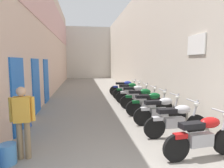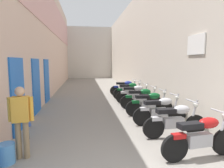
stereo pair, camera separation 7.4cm
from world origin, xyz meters
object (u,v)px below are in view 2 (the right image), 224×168
motorcycle_nearest (201,136)px  motorcycle_fifth (141,98)px  motorcycle_eighth (125,88)px  pedestrian_by_doorway (21,117)px  motorcycle_second (175,120)px  motorcycle_sixth (135,94)px  umbrella_leaning (26,117)px  water_jug_near_door (6,154)px  motorcycle_third (160,110)px  motorcycle_fourth (150,103)px  motorcycle_seventh (129,90)px

motorcycle_nearest → motorcycle_fifth: (-0.00, 4.38, 0.00)m
motorcycle_eighth → pedestrian_by_doorway: bearing=-118.0°
motorcycle_second → motorcycle_fifth: 3.20m
motorcycle_nearest → motorcycle_sixth: size_ratio=1.00×
motorcycle_eighth → umbrella_leaning: bearing=-122.2°
motorcycle_second → water_jug_near_door: bearing=-168.9°
motorcycle_third → motorcycle_fourth: (0.00, 1.05, 0.00)m
motorcycle_third → motorcycle_sixth: same height
motorcycle_nearest → motorcycle_eighth: bearing=90.0°
water_jug_near_door → umbrella_leaning: (0.11, 1.06, 0.47)m
motorcycle_fourth → pedestrian_by_doorway: pedestrian_by_doorway is taller
motorcycle_second → motorcycle_eighth: 6.55m
motorcycle_sixth → umbrella_leaning: size_ratio=1.91×
motorcycle_third → motorcycle_nearest: bearing=-90.0°
motorcycle_fifth → motorcycle_seventh: (0.00, 2.24, 0.00)m
umbrella_leaning → motorcycle_sixth: bearing=45.7°
motorcycle_fifth → umbrella_leaning: 4.94m
motorcycle_second → motorcycle_fifth: (-0.00, 3.20, 0.00)m
motorcycle_eighth → motorcycle_nearest: bearing=-90.0°
motorcycle_fourth → motorcycle_nearest: bearing=-90.0°
motorcycle_seventh → water_jug_near_door: 7.46m
motorcycle_fifth → motorcycle_eighth: (-0.00, 3.34, 0.00)m
motorcycle_third → motorcycle_fourth: same height
motorcycle_fourth → umbrella_leaning: (-3.97, -1.86, 0.18)m
motorcycle_nearest → pedestrian_by_doorway: 3.87m
pedestrian_by_doorway → water_jug_near_door: (-0.27, -0.18, -0.71)m
motorcycle_second → motorcycle_seventh: size_ratio=1.00×
motorcycle_seventh → pedestrian_by_doorway: bearing=-122.2°
motorcycle_fourth → motorcycle_fifth: 1.08m
motorcycle_nearest → motorcycle_seventh: (0.00, 6.62, 0.00)m
pedestrian_by_doorway → motorcycle_sixth: bearing=52.4°
motorcycle_seventh → motorcycle_fourth: bearing=-90.0°
motorcycle_nearest → motorcycle_eighth: 7.72m
motorcycle_sixth → pedestrian_by_doorway: bearing=-127.6°
motorcycle_nearest → pedestrian_by_doorway: size_ratio=1.18×
motorcycle_fifth → pedestrian_by_doorway: size_ratio=1.18×
motorcycle_seventh → water_jug_near_door: (-4.08, -6.24, -0.29)m
motorcycle_second → motorcycle_fifth: bearing=90.0°
motorcycle_fourth → motorcycle_fifth: (-0.00, 1.08, 0.00)m
motorcycle_second → motorcycle_seventh: bearing=90.0°
motorcycle_second → motorcycle_fourth: same height
motorcycle_fifth → motorcycle_sixth: (-0.00, 1.12, 0.00)m
motorcycle_fifth → motorcycle_second: bearing=-90.0°
motorcycle_third → motorcycle_seventh: bearing=90.0°
motorcycle_fifth → pedestrian_by_doorway: 5.41m
motorcycle_seventh → pedestrian_by_doorway: (-3.81, -6.06, 0.42)m
pedestrian_by_doorway → water_jug_near_door: size_ratio=3.74×
pedestrian_by_doorway → motorcycle_fifth: bearing=45.1°
motorcycle_third → motorcycle_fifth: same height
motorcycle_second → pedestrian_by_doorway: (-3.81, -0.62, 0.42)m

